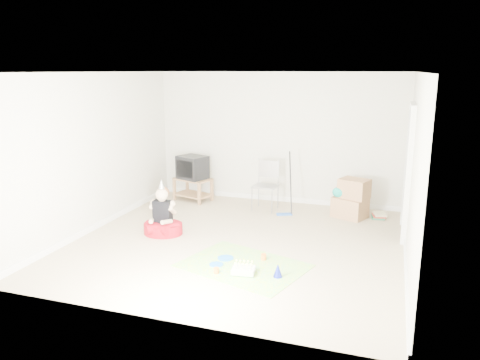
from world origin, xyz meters
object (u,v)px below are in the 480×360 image
(birthday_cake, at_px, (243,271))
(crt_tv, at_px, (193,167))
(cardboard_boxes, at_px, (351,199))
(seated_woman, at_px, (163,222))
(folding_chair, at_px, (265,186))
(tv_stand, at_px, (193,187))

(birthday_cake, bearing_deg, crt_tv, 123.98)
(crt_tv, xyz_separation_m, cardboard_boxes, (3.20, -0.17, -0.35))
(cardboard_boxes, relative_size, seated_woman, 0.78)
(seated_woman, height_order, birthday_cake, seated_woman)
(crt_tv, relative_size, folding_chair, 0.56)
(birthday_cake, bearing_deg, cardboard_boxes, 69.26)
(folding_chair, bearing_deg, tv_stand, 172.73)
(tv_stand, height_order, crt_tv, crt_tv)
(folding_chair, bearing_deg, crt_tv, 172.73)
(tv_stand, distance_m, birthday_cake, 3.75)
(folding_chair, distance_m, cardboard_boxes, 1.61)
(tv_stand, xyz_separation_m, seated_woman, (0.36, -2.03, -0.07))
(crt_tv, bearing_deg, folding_chair, 14.09)
(crt_tv, relative_size, seated_woman, 0.59)
(folding_chair, xyz_separation_m, birthday_cake, (0.50, -2.90, -0.43))
(crt_tv, distance_m, cardboard_boxes, 3.23)
(tv_stand, relative_size, crt_tv, 1.54)
(seated_woman, relative_size, birthday_cake, 2.82)
(cardboard_boxes, relative_size, birthday_cake, 2.20)
(cardboard_boxes, bearing_deg, seated_woman, -146.81)
(cardboard_boxes, xyz_separation_m, seated_woman, (-2.84, -1.86, -0.14))
(tv_stand, xyz_separation_m, crt_tv, (0.00, 0.00, 0.42))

